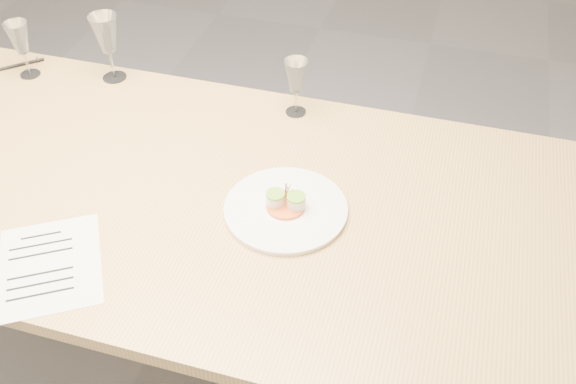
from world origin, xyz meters
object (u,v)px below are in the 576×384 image
(dining_table, at_px, (124,193))
(dinner_plate, at_px, (286,208))
(recipe_sheet, at_px, (50,265))
(ballpoint_pen, at_px, (21,64))
(wine_glass_2, at_px, (296,77))
(wine_glass_0, at_px, (19,39))
(wine_glass_1, at_px, (106,35))

(dining_table, distance_m, dinner_plate, 0.48)
(recipe_sheet, distance_m, ballpoint_pen, 0.95)
(dinner_plate, bearing_deg, recipe_sheet, -145.55)
(dinner_plate, relative_size, ballpoint_pen, 2.70)
(dining_table, height_order, wine_glass_2, wine_glass_2)
(recipe_sheet, xyz_separation_m, ballpoint_pen, (-0.57, 0.76, 0.00))
(ballpoint_pen, bearing_deg, dining_table, -79.30)
(ballpoint_pen, distance_m, wine_glass_2, 0.97)
(dining_table, bearing_deg, recipe_sheet, -90.80)
(dinner_plate, xyz_separation_m, wine_glass_0, (-0.99, 0.39, 0.12))
(dinner_plate, distance_m, wine_glass_1, 0.86)
(dining_table, relative_size, wine_glass_2, 13.48)
(dinner_plate, distance_m, ballpoint_pen, 1.14)
(dinner_plate, height_order, recipe_sheet, dinner_plate)
(dining_table, height_order, wine_glass_1, wine_glass_1)
(wine_glass_1, bearing_deg, recipe_sheet, -72.97)
(dining_table, relative_size, ballpoint_pen, 20.63)
(wine_glass_0, bearing_deg, ballpoint_pen, 145.63)
(dinner_plate, distance_m, wine_glass_2, 0.45)
(wine_glass_1, xyz_separation_m, wine_glass_2, (0.62, -0.02, -0.03))
(dining_table, xyz_separation_m, dinner_plate, (0.47, -0.01, 0.08))
(recipe_sheet, distance_m, wine_glass_1, 0.83)
(ballpoint_pen, relative_size, wine_glass_1, 0.53)
(dining_table, relative_size, recipe_sheet, 6.45)
(wine_glass_1, height_order, wine_glass_2, wine_glass_1)
(wine_glass_2, bearing_deg, wine_glass_1, 177.91)
(wine_glass_1, bearing_deg, wine_glass_0, -167.49)
(dining_table, distance_m, wine_glass_1, 0.55)
(ballpoint_pen, bearing_deg, wine_glass_1, -40.24)
(recipe_sheet, height_order, ballpoint_pen, ballpoint_pen)
(dinner_plate, bearing_deg, ballpoint_pen, 157.80)
(dining_table, xyz_separation_m, wine_glass_1, (-0.24, 0.44, 0.22))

